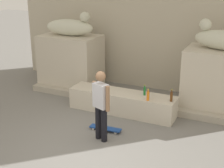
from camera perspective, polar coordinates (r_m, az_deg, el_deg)
The scene contains 12 objects.
ground_plane at distance 7.50m, azimuth -4.89°, elevation -10.98°, with size 40.00×40.00×0.00m, color slate.
pedestal_left at distance 10.97m, azimuth -7.12°, elevation 3.85°, with size 1.90×1.24×1.75m, color beige.
pedestal_right at distance 9.45m, azimuth 18.13°, elevation 0.46°, with size 1.90×1.24×1.75m, color beige.
statue_reclining_left at distance 10.71m, azimuth -7.20°, elevation 9.82°, with size 1.64×0.70×0.78m.
statue_reclining_right at distance 9.17m, azimuth 18.67°, elevation 7.37°, with size 1.68×0.89×0.78m.
ledge_block at distance 9.10m, azimuth 1.77°, elevation -3.19°, with size 2.97×0.70×0.59m, color beige.
skater at distance 7.41m, azimuth -1.93°, elevation -3.32°, with size 0.51×0.32×1.67m.
skateboard at distance 8.17m, azimuth -1.14°, elevation -7.67°, with size 0.81×0.24×0.08m.
bottle_brown at distance 8.47m, azimuth 10.25°, elevation -2.14°, with size 0.07×0.07×0.32m.
bottle_orange at distance 8.45m, azimuth 6.25°, elevation -2.03°, with size 0.07×0.07×0.31m.
bottle_green at distance 8.79m, azimuth 5.67°, elevation -1.21°, with size 0.06×0.06×0.29m.
stair_step at distance 9.66m, azimuth 3.10°, elevation -3.10°, with size 6.64×0.50×0.19m, color #A9A08F.
Camera 1 is at (3.29, -5.58, 3.77)m, focal length 52.77 mm.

